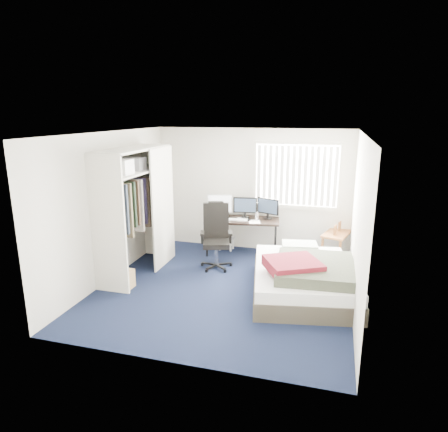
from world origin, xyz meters
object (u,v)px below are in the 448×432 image
desk (242,217)px  nightstand (337,235)px  bed (304,277)px  office_chair (216,242)px

desk → nightstand: (1.86, 0.09, -0.26)m
nightstand → bed: nightstand is taller
office_chair → nightstand: size_ratio=1.34×
desk → nightstand: 1.88m
office_chair → bed: bearing=-24.2°
desk → office_chair: 0.95m
desk → office_chair: office_chair is taller
nightstand → bed: bearing=-105.8°
office_chair → nightstand: office_chair is taller
nightstand → bed: size_ratio=0.39×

